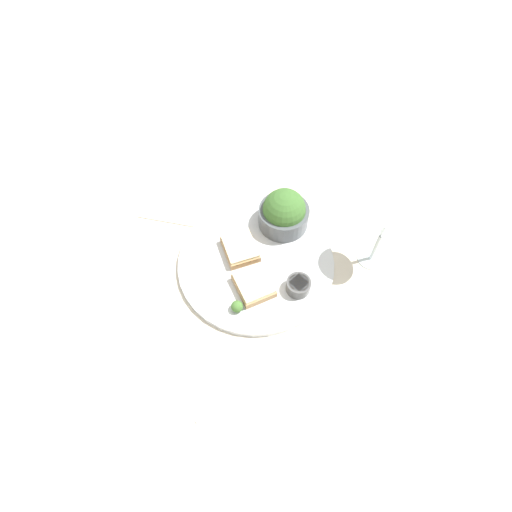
{
  "coord_description": "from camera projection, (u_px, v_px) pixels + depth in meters",
  "views": [
    {
      "loc": [
        -0.44,
        0.16,
        0.78
      ],
      "look_at": [
        0.0,
        0.0,
        0.03
      ],
      "focal_mm": 28.0,
      "sensor_mm": 36.0,
      "label": 1
    }
  ],
  "objects": [
    {
      "name": "salad_bowl",
      "position": [
        284.0,
        213.0,
        0.92
      ],
      "size": [
        0.12,
        0.12,
        0.1
      ],
      "color": "#4C5156",
      "rests_on": "dinner_plate"
    },
    {
      "name": "wine_glass",
      "position": [
        385.0,
        225.0,
        0.81
      ],
      "size": [
        0.09,
        0.09,
        0.17
      ],
      "color": "silver",
      "rests_on": "ground_plane"
    },
    {
      "name": "napkin",
      "position": [
        173.0,
        202.0,
        1.01
      ],
      "size": [
        0.18,
        0.19,
        0.01
      ],
      "color": "beige",
      "rests_on": "ground_plane"
    },
    {
      "name": "cheese_toast_near",
      "position": [
        254.0,
        285.0,
        0.85
      ],
      "size": [
        0.09,
        0.08,
        0.03
      ],
      "color": "tan",
      "rests_on": "dinner_plate"
    },
    {
      "name": "cheese_toast_far",
      "position": [
        240.0,
        248.0,
        0.9
      ],
      "size": [
        0.09,
        0.07,
        0.03
      ],
      "color": "tan",
      "rests_on": "dinner_plate"
    },
    {
      "name": "garnish",
      "position": [
        237.0,
        306.0,
        0.83
      ],
      "size": [
        0.03,
        0.03,
        0.03
      ],
      "color": "#477533",
      "rests_on": "dinner_plate"
    },
    {
      "name": "sauce_ramekin",
      "position": [
        298.0,
        285.0,
        0.85
      ],
      "size": [
        0.05,
        0.05,
        0.03
      ],
      "color": "#4C4C4C",
      "rests_on": "dinner_plate"
    },
    {
      "name": "dinner_plate",
      "position": [
        256.0,
        262.0,
        0.91
      ],
      "size": [
        0.35,
        0.35,
        0.01
      ],
      "color": "silver",
      "rests_on": "ground_plane"
    },
    {
      "name": "ground_plane",
      "position": [
        256.0,
        264.0,
        0.91
      ],
      "size": [
        4.0,
        4.0,
        0.0
      ],
      "primitive_type": "plane",
      "color": "beige"
    },
    {
      "name": "fork",
      "position": [
        236.0,
        389.0,
        0.76
      ],
      "size": [
        0.07,
        0.18,
        0.01
      ],
      "color": "silver",
      "rests_on": "ground_plane"
    }
  ]
}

